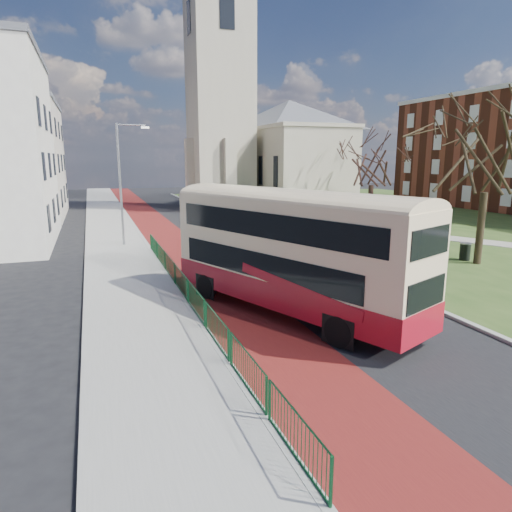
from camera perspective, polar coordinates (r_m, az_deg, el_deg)
name	(u,v)px	position (r m, az deg, el deg)	size (l,w,h in m)	color
ground	(293,329)	(16.34, 4.69, -9.09)	(160.00, 160.00, 0.00)	black
road_carriageway	(203,236)	(35.23, -6.62, 2.44)	(9.00, 120.00, 0.01)	black
bus_lane	(168,238)	(34.73, -10.96, 2.16)	(3.40, 120.00, 0.01)	#591414
pavement_west	(115,241)	(34.36, -17.23, 1.82)	(4.00, 120.00, 0.12)	gray
kerb_west	(143,239)	(34.49, -13.91, 2.06)	(0.25, 120.00, 0.13)	#999993
kerb_east	(251,229)	(38.39, -0.61, 3.42)	(0.25, 80.00, 0.13)	#999993
grass_green	(442,219)	(48.65, 22.18, 4.32)	(40.00, 80.00, 0.04)	#2D491A
footpath	(495,243)	(36.03, 27.69, 1.42)	(2.20, 36.00, 0.03)	#9E998C
pedestrian_railing	(187,292)	(18.93, -8.58, -4.41)	(0.07, 24.00, 1.12)	#0D3B1E
gothic_church	(258,94)	(55.65, 0.27, 19.64)	(16.38, 18.00, 40.00)	#9E9480
street_block_far	(7,159)	(52.38, -28.72, 10.55)	(10.30, 16.30, 11.50)	beige
streetlamp	(122,178)	(31.92, -16.37, 9.33)	(2.13, 0.18, 8.00)	gray
bus	(289,247)	(17.20, 4.21, 1.11)	(6.60, 11.12, 4.59)	maroon
winter_tree_near	(491,133)	(28.18, 27.26, 13.53)	(8.45, 8.45, 10.36)	#2F2517
winter_tree_far	(373,157)	(45.37, 14.37, 11.86)	(7.37, 7.37, 8.54)	black
litter_bin	(465,251)	(29.30, 24.67, 0.53)	(0.84, 0.84, 1.03)	black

